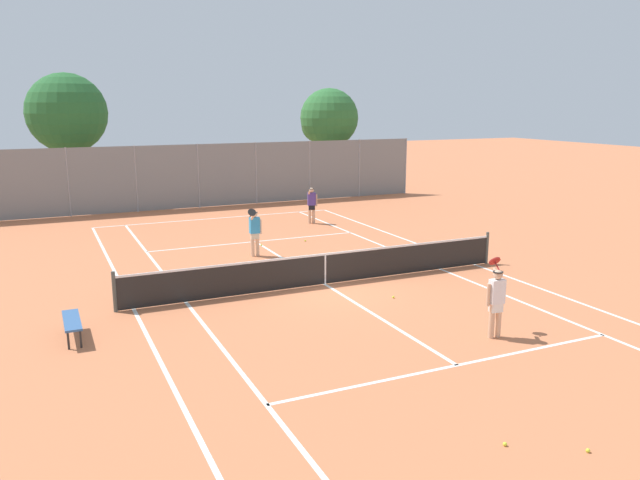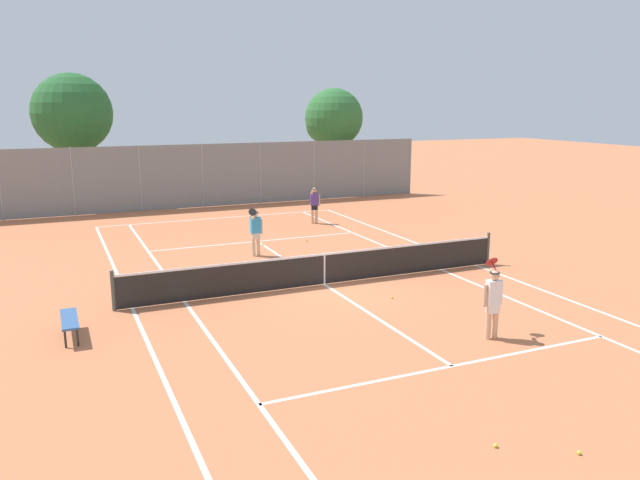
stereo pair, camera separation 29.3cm
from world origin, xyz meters
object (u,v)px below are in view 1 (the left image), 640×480
Objects in this scene: player_near_side at (496,299)px; tree_behind_left at (66,115)px; player_far_right at (312,203)px; courtside_bench at (72,322)px; loose_tennis_ball_1 at (393,297)px; tennis_net at (325,268)px; tree_behind_right at (327,119)px; loose_tennis_ball_0 at (505,444)px; loose_tennis_ball_2 at (261,245)px; player_far_left at (255,230)px; loose_tennis_ball_3 at (305,241)px; loose_tennis_ball_4 at (588,450)px.

tree_behind_left is at bearing 107.68° from player_near_side.
player_far_right is 1.07× the size of courtside_bench.
loose_tennis_ball_1 is at bearing 99.45° from player_near_side.
player_far_right is (3.49, 8.91, 0.40)m from tennis_net.
tennis_net is at bearing -115.34° from tree_behind_right.
loose_tennis_ball_0 is (-4.69, -18.14, -0.88)m from player_far_right.
player_far_right is 10.53m from tree_behind_right.
loose_tennis_ball_0 is 1.00× the size of loose_tennis_ball_2.
loose_tennis_ball_0 is 1.00× the size of loose_tennis_ball_1.
loose_tennis_ball_0 and loose_tennis_ball_1 have the same top height.
player_far_right is at bearing 48.08° from player_far_left.
loose_tennis_ball_0 is at bearing -101.29° from loose_tennis_ball_3.
tennis_net is 1.97× the size of tree_behind_right.
loose_tennis_ball_4 is at bearing -50.43° from courtside_bench.
loose_tennis_ball_0 is at bearing -52.62° from courtside_bench.
player_far_right is at bearing 44.74° from courtside_bench.
player_near_side is 14.48m from player_far_right.
player_far_left reaches higher than player_far_right.
player_far_right reaches higher than tennis_net.
loose_tennis_ball_4 is at bearing -33.07° from loose_tennis_ball_0.
tennis_net is at bearing 107.59° from player_near_side.
player_far_left is (-2.49, 9.63, 0.00)m from player_near_side.
loose_tennis_ball_4 is at bearing -97.08° from loose_tennis_ball_3.
loose_tennis_ball_1 is 8.03m from loose_tennis_ball_4.
tree_behind_left is (-7.61, 23.87, 3.72)m from player_near_side.
tree_behind_left reaches higher than loose_tennis_ball_0.
loose_tennis_ball_4 is at bearing -78.57° from tree_behind_left.
loose_tennis_ball_2 is at bearing -179.39° from loose_tennis_ball_3.
player_far_right is 13.86m from tree_behind_left.
loose_tennis_ball_0 is 15.15m from loose_tennis_ball_3.
loose_tennis_ball_3 is (1.81, 0.02, 0.00)m from loose_tennis_ball_2.
tree_behind_left is at bearing 109.02° from loose_tennis_ball_1.
courtside_bench reaches higher than loose_tennis_ball_0.
courtside_bench reaches higher than loose_tennis_ball_1.
tennis_net is 5.74m from player_near_side.
loose_tennis_ball_1 is 8.23m from courtside_bench.
loose_tennis_ball_0 is at bearing 146.93° from loose_tennis_ball_4.
courtside_bench is at bearing -134.47° from loose_tennis_ball_2.
player_far_right reaches higher than courtside_bench.
loose_tennis_ball_0 is 28.41m from tree_behind_left.
loose_tennis_ball_4 is (0.60, -14.08, -0.89)m from player_far_left.
loose_tennis_ball_2 and loose_tennis_ball_3 have the same top height.
loose_tennis_ball_1 is 0.01× the size of tree_behind_right.
player_far_left is 6.36m from player_far_right.
player_near_side is at bearing -97.00° from player_far_right.
player_far_left reaches higher than loose_tennis_ball_2.
player_far_left reaches higher than loose_tennis_ball_4.
loose_tennis_ball_3 is at bearing 39.08° from courtside_bench.
player_near_side reaches higher than loose_tennis_ball_0.
courtside_bench is 24.90m from tree_behind_right.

